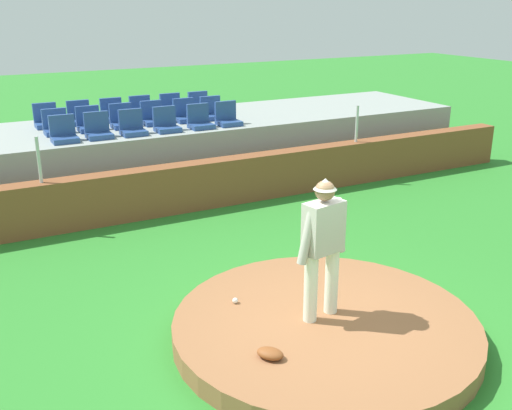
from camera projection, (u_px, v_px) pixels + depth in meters
name	position (u px, v px, depth m)	size (l,w,h in m)	color
ground_plane	(325.00, 337.00, 7.28)	(60.00, 60.00, 0.00)	#2C7F2A
pitchers_mound	(325.00, 328.00, 7.24)	(3.69, 3.69, 0.25)	#935F3B
pitcher	(323.00, 239.00, 6.95)	(0.75, 0.33, 1.74)	white
baseball	(235.00, 301.00, 7.56)	(0.07, 0.07, 0.07)	white
fielding_glove	(270.00, 353.00, 6.40)	(0.30, 0.20, 0.11)	brown
brick_barrier	(175.00, 189.00, 11.44)	(16.61, 0.40, 0.92)	brown
fence_post_left	(39.00, 160.00, 10.11)	(0.06, 0.06, 0.80)	silver
fence_post_right	(357.00, 124.00, 13.02)	(0.06, 0.06, 0.80)	silver
bleacher_platform	(138.00, 153.00, 13.28)	(15.54, 3.02, 1.30)	#939B96
stadium_chair_0	(64.00, 133.00, 11.44)	(0.48, 0.44, 0.50)	#294989
stadium_chair_1	(98.00, 130.00, 11.75)	(0.48, 0.44, 0.50)	#294989
stadium_chair_2	(132.00, 127.00, 12.03)	(0.48, 0.44, 0.50)	#294989
stadium_chair_3	(166.00, 124.00, 12.34)	(0.48, 0.44, 0.50)	#294989
stadium_chair_4	(200.00, 121.00, 12.65)	(0.48, 0.44, 0.50)	#294989
stadium_chair_5	(227.00, 118.00, 12.95)	(0.48, 0.44, 0.50)	#294989
stadium_chair_6	(56.00, 126.00, 12.09)	(0.48, 0.44, 0.50)	#294989
stadium_chair_7	(89.00, 123.00, 12.39)	(0.48, 0.44, 0.50)	#294989
stadium_chair_8	(122.00, 120.00, 12.70)	(0.48, 0.44, 0.50)	#294989
stadium_chair_9	(153.00, 117.00, 13.03)	(0.48, 0.44, 0.50)	#294989
stadium_chair_10	(185.00, 114.00, 13.34)	(0.48, 0.44, 0.50)	#294989
stadium_chair_11	(212.00, 112.00, 13.62)	(0.48, 0.44, 0.50)	#294989
stadium_chair_12	(46.00, 120.00, 12.74)	(0.48, 0.44, 0.50)	#294989
stadium_chair_13	(80.00, 117.00, 13.07)	(0.48, 0.44, 0.50)	#294989
stadium_chair_14	(113.00, 114.00, 13.38)	(0.48, 0.44, 0.50)	#294989
stadium_chair_15	(141.00, 111.00, 13.70)	(0.48, 0.44, 0.50)	#294989
stadium_chair_16	(172.00, 109.00, 14.03)	(0.48, 0.44, 0.50)	#294989
stadium_chair_17	(200.00, 106.00, 14.31)	(0.48, 0.44, 0.50)	#294989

